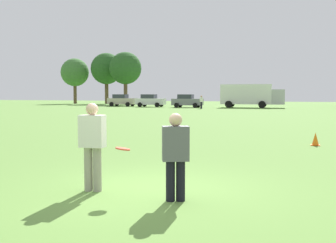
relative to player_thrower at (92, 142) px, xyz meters
name	(u,v)px	position (x,y,z in m)	size (l,w,h in m)	color
ground_plane	(151,191)	(1.06, 0.35, -0.95)	(190.11, 190.11, 0.00)	#608C3D
player_thrower	(92,142)	(0.00, 0.00, 0.00)	(0.50, 0.33, 1.69)	gray
player_defender	(176,152)	(1.72, -0.15, -0.10)	(0.53, 0.43, 1.53)	black
frisbee	(123,149)	(0.73, -0.18, -0.08)	(0.27, 0.27, 0.08)	#E54C33
traffic_cone	(315,139)	(4.06, 8.76, -0.72)	(0.32, 0.32, 0.48)	#D8590C
parked_car_near_left	(122,100)	(-23.49, 48.82, -0.03)	(4.30, 2.42, 1.82)	#B7AD99
parked_car_mid_left	(150,101)	(-18.35, 47.73, -0.03)	(4.30, 2.42, 1.82)	silver
parked_car_center	(187,101)	(-12.48, 46.82, -0.03)	(4.30, 2.42, 1.82)	slate
box_truck	(251,95)	(-4.07, 49.13, 0.80)	(8.63, 3.35, 3.18)	white
bystander_sideline_watcher	(201,101)	(-9.39, 42.94, 0.01)	(0.49, 0.54, 1.70)	black
tree_west_oak	(75,73)	(-39.65, 61.23, 5.07)	(5.39, 5.39, 8.75)	brown
tree_west_maple	(106,69)	(-33.42, 62.47, 5.72)	(5.97, 5.97, 9.70)	brown
tree_center_elm	(125,68)	(-27.92, 59.39, 5.51)	(5.78, 5.78, 9.40)	brown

